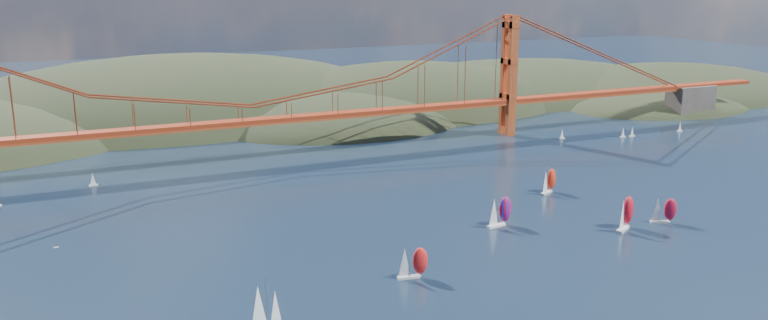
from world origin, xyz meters
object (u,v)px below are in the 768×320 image
Objects in this scene: sloop_navy at (264,313)px; racer_2 at (663,210)px; racer_0 at (412,262)px; racer_3 at (548,181)px; racer_1 at (625,213)px; racer_rwb at (499,211)px.

racer_2 is at bearing -11.44° from sloop_navy.
racer_2 is (87.56, 6.71, -0.08)m from racer_0.
racer_1 is at bearing -119.16° from racer_3.
racer_2 is 49.89m from racer_rwb.
sloop_navy is 1.56× the size of racer_0.
racer_0 is 88.43m from racer_3.
sloop_navy reaches higher than racer_2.
sloop_navy is 131.39m from racer_2.
racer_1 reaches higher than racer_3.
racer_3 is at bearing 56.68° from racer_1.
racer_3 reaches higher than racer_0.
racer_3 is 40.92m from racer_rwb.
racer_0 is at bearing -0.12° from sloop_navy.
sloop_navy reaches higher than racer_3.
racer_3 is (-12.51, 40.04, 0.31)m from racer_2.
racer_rwb is at bearing -172.48° from racer_3.
racer_rwb reaches higher than racer_0.
racer_1 is 40.18m from racer_3.
racer_2 is at bearing -29.73° from racer_1.
racer_3 is at bearing 42.69° from racer_0.
racer_1 reaches higher than racer_0.
racer_2 is (129.33, 23.12, -1.98)m from sloop_navy.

